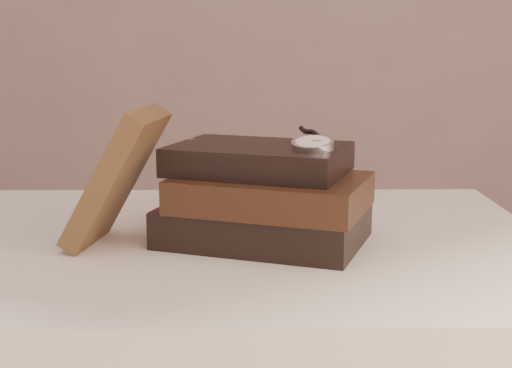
{
  "coord_description": "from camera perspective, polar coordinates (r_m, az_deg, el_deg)",
  "views": [
    {
      "loc": [
        0.11,
        -0.57,
        1.01
      ],
      "look_at": [
        0.12,
        0.33,
        0.82
      ],
      "focal_mm": 51.67,
      "sensor_mm": 36.0,
      "label": 1
    }
  ],
  "objects": [
    {
      "name": "table",
      "position": [
        0.99,
        -7.2,
        -9.3
      ],
      "size": [
        1.0,
        0.6,
        0.75
      ],
      "color": "silver",
      "rests_on": "ground"
    },
    {
      "name": "book_stack",
      "position": [
        0.93,
        0.7,
        -1.07
      ],
      "size": [
        0.29,
        0.25,
        0.12
      ],
      "color": "black",
      "rests_on": "table"
    },
    {
      "name": "journal",
      "position": [
        0.92,
        -10.77,
        0.51
      ],
      "size": [
        0.13,
        0.13,
        0.17
      ],
      "primitive_type": "cube",
      "rotation": [
        0.0,
        0.52,
        -0.17
      ],
      "color": "#3B2816",
      "rests_on": "table"
    },
    {
      "name": "pocket_watch",
      "position": [
        0.89,
        4.38,
        3.18
      ],
      "size": [
        0.07,
        0.16,
        0.02
      ],
      "color": "silver",
      "rests_on": "book_stack"
    },
    {
      "name": "eyeglasses",
      "position": [
        1.03,
        -2.46,
        0.92
      ],
      "size": [
        0.14,
        0.15,
        0.05
      ],
      "color": "silver",
      "rests_on": "book_stack"
    }
  ]
}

